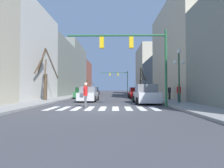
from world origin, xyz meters
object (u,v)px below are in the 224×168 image
traffic_signal_near (136,50)px  pedestrian_on_right_sidewalk (179,91)px  car_driving_away_lane (88,94)px  car_parked_right_mid (146,95)px  car_parked_left_mid (89,92)px  street_tree_left_mid (141,83)px  car_parked_left_far (94,91)px  car_at_intersection (135,93)px  pedestrian_near_right_corner (86,93)px  street_tree_right_mid (45,77)px  pedestrian_crossing_street (169,91)px  car_parked_right_near (83,93)px  traffic_signal_far (120,77)px  street_lamp_right_corner (179,65)px  street_tree_left_far (88,86)px

traffic_signal_near → pedestrian_on_right_sidewalk: size_ratio=4.50×
car_driving_away_lane → car_parked_right_mid: (5.80, -2.71, 0.08)m
car_parked_left_mid → street_tree_left_mid: bearing=-59.4°
car_parked_left_mid → car_parked_right_mid: 16.33m
car_parked_left_far → car_at_intersection: bearing=-151.1°
car_parked_left_mid → pedestrian_near_right_corner: (2.44, -18.03, 0.36)m
pedestrian_near_right_corner → street_tree_right_mid: 8.34m
car_parked_left_mid → street_tree_right_mid: (-3.05, -11.95, 1.96)m
car_parked_left_mid → car_parked_right_mid: bearing=-152.6°
pedestrian_crossing_street → car_parked_right_near: bearing=-74.8°
car_parked_right_near → car_parked_right_mid: (7.61, -8.94, 0.09)m
traffic_signal_near → street_tree_left_mid: traffic_signal_near is taller
street_tree_left_mid → traffic_signal_far: bearing=104.7°
pedestrian_crossing_street → street_tree_left_mid: (-0.61, 17.10, 1.55)m
pedestrian_crossing_street → street_tree_left_mid: bearing=-135.9°
traffic_signal_far → car_parked_left_far: bearing=-115.1°
traffic_signal_near → car_parked_left_mid: traffic_signal_near is taller
car_parked_left_far → car_parked_right_near: bearing=179.8°
traffic_signal_near → street_tree_left_mid: (4.00, 23.73, -1.64)m
traffic_signal_far → pedestrian_near_right_corner: traffic_signal_far is taller
car_parked_left_far → street_tree_right_mid: size_ratio=0.81×
car_parked_left_far → car_at_intersection: 15.84m
traffic_signal_near → street_tree_left_mid: 24.13m
pedestrian_on_right_sidewalk → pedestrian_crossing_street: pedestrian_on_right_sidewalk is taller
car_driving_away_lane → pedestrian_on_right_sidewalk: size_ratio=2.69×
traffic_signal_near → pedestrian_crossing_street: bearing=55.2°
street_lamp_right_corner → pedestrian_on_right_sidewalk: 2.99m
traffic_signal_far → car_at_intersection: 27.29m
car_driving_away_lane → car_parked_left_mid: bearing=-171.7°
street_lamp_right_corner → street_tree_left_far: street_lamp_right_corner is taller
street_lamp_right_corner → traffic_signal_near: bearing=-155.7°
car_parked_right_near → traffic_signal_near: bearing=-152.7°
car_parked_right_near → pedestrian_on_right_sidewalk: bearing=-128.3°
pedestrian_on_right_sidewalk → car_at_intersection: bearing=-109.7°
traffic_signal_far → car_parked_right_near: bearing=-102.7°
car_parked_left_mid → car_at_intersection: bearing=-124.5°
car_parked_left_mid → street_tree_left_mid: street_tree_left_mid is taller
car_parked_left_far → car_driving_away_lane: bearing=-175.1°
traffic_signal_far → street_lamp_right_corner: size_ratio=1.77×
car_driving_away_lane → car_parked_left_mid: car_driving_away_lane is taller
street_tree_left_far → street_tree_right_mid: (-0.49, -28.13, 0.59)m
car_parked_right_near → pedestrian_crossing_street: (10.89, -5.52, 0.37)m
pedestrian_near_right_corner → car_parked_left_far: bearing=-174.0°
pedestrian_on_right_sidewalk → pedestrian_crossing_street: size_ratio=1.04×
pedestrian_near_right_corner → street_tree_right_mid: size_ratio=0.32×
traffic_signal_near → street_lamp_right_corner: size_ratio=1.63×
pedestrian_on_right_sidewalk → car_parked_right_near: bearing=-77.4°
pedestrian_crossing_street → car_parked_left_mid: bearing=-93.6°
street_lamp_right_corner → car_at_intersection: size_ratio=1.06×
car_at_intersection → pedestrian_near_right_corner: pedestrian_near_right_corner is taller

